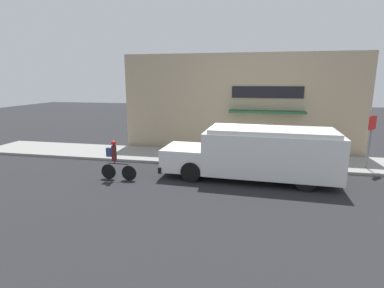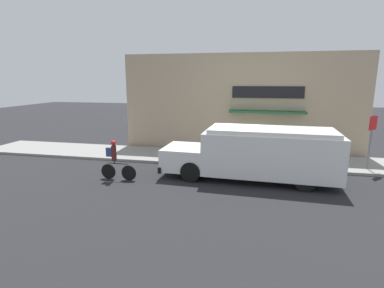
# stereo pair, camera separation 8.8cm
# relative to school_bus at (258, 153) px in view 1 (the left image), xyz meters

# --- Properties ---
(ground_plane) EXTENTS (70.00, 70.00, 0.00)m
(ground_plane) POSITION_rel_school_bus_xyz_m (-1.00, 1.35, -1.11)
(ground_plane) COLOR #232326
(sidewalk) EXTENTS (28.00, 2.93, 0.13)m
(sidewalk) POSITION_rel_school_bus_xyz_m (-1.00, 2.82, -1.04)
(sidewalk) COLOR gray
(sidewalk) RESTS_ON ground_plane
(storefront) EXTENTS (13.12, 1.09, 5.39)m
(storefront) POSITION_rel_school_bus_xyz_m (-0.95, 4.59, 1.58)
(storefront) COLOR tan
(storefront) RESTS_ON ground_plane
(school_bus) EXTENTS (7.07, 2.77, 2.12)m
(school_bus) POSITION_rel_school_bus_xyz_m (0.00, 0.00, 0.00)
(school_bus) COLOR white
(school_bus) RESTS_ON ground_plane
(cyclist) EXTENTS (1.53, 0.20, 1.62)m
(cyclist) POSITION_rel_school_bus_xyz_m (-5.61, -1.20, -0.32)
(cyclist) COLOR black
(cyclist) RESTS_ON ground_plane
(stop_sign_post) EXTENTS (0.45, 0.45, 2.40)m
(stop_sign_post) POSITION_rel_school_bus_xyz_m (4.81, 2.11, 0.63)
(stop_sign_post) COLOR slate
(stop_sign_post) RESTS_ON sidewalk
(trash_bin) EXTENTS (0.46, 0.46, 0.95)m
(trash_bin) POSITION_rel_school_bus_xyz_m (-2.39, 3.01, -0.50)
(trash_bin) COLOR slate
(trash_bin) RESTS_ON sidewalk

